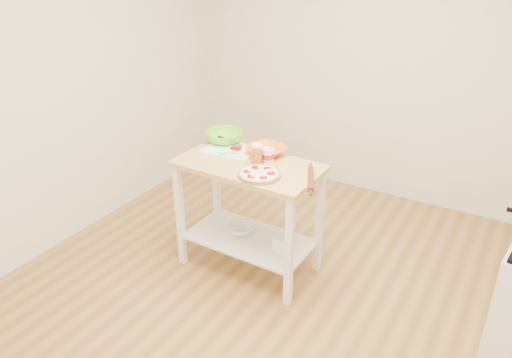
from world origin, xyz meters
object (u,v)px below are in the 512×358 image
object	(u,v)px
beer_pint	(257,155)
knife	(227,140)
yogurt_tub	(268,156)
shelf_bin	(283,243)
spatula	(228,153)
cutting_board	(231,149)
rolling_pin	(311,179)
green_bowl	(225,137)
pizza	(259,174)
shelf_glass_bowl	(242,229)
prep_island	(249,195)
orange_bowl	(266,151)

from	to	relation	value
beer_pint	knife	bearing A→B (deg)	148.77
yogurt_tub	beer_pint	bearing A→B (deg)	-120.81
knife	shelf_bin	size ratio (longest dim) A/B	2.27
spatula	beer_pint	xyz separation A→B (m)	(0.28, -0.04, 0.06)
cutting_board	rolling_pin	bearing A→B (deg)	-18.54
green_bowl	beer_pint	xyz separation A→B (m)	(0.44, -0.24, 0.03)
rolling_pin	beer_pint	bearing A→B (deg)	173.53
pizza	beer_pint	xyz separation A→B (m)	(-0.11, 0.15, 0.06)
shelf_glass_bowl	shelf_bin	bearing A→B (deg)	-7.46
yogurt_tub	rolling_pin	bearing A→B (deg)	-17.89
shelf_glass_bowl	shelf_bin	size ratio (longest dim) A/B	1.78
prep_island	green_bowl	world-z (taller)	green_bowl
spatula	shelf_glass_bowl	size ratio (longest dim) A/B	0.67
pizza	green_bowl	xyz separation A→B (m)	(-0.55, 0.39, 0.03)
cutting_board	shelf_glass_bowl	xyz separation A→B (m)	(0.15, -0.10, -0.61)
pizza	knife	bearing A→B (deg)	142.68
cutting_board	orange_bowl	bearing A→B (deg)	6.24
green_bowl	shelf_glass_bowl	distance (m)	0.75
shelf_glass_bowl	beer_pint	bearing A→B (deg)	-9.65
knife	shelf_bin	world-z (taller)	knife
pizza	orange_bowl	bearing A→B (deg)	112.10
yogurt_tub	shelf_glass_bowl	size ratio (longest dim) A/B	0.90
pizza	yogurt_tub	distance (m)	0.24
pizza	cutting_board	size ratio (longest dim) A/B	0.70
yogurt_tub	shelf_bin	xyz separation A→B (m)	(0.19, -0.10, -0.63)
orange_bowl	prep_island	bearing A→B (deg)	-100.33
spatula	yogurt_tub	distance (m)	0.33
prep_island	green_bowl	size ratio (longest dim) A/B	3.55
spatula	knife	xyz separation A→B (m)	(-0.16, 0.23, 0.00)
prep_island	beer_pint	xyz separation A→B (m)	(0.06, 0.01, 0.34)
prep_island	shelf_bin	distance (m)	0.45
prep_island	spatula	world-z (taller)	spatula
prep_island	rolling_pin	distance (m)	0.59
knife	rolling_pin	world-z (taller)	rolling_pin
yogurt_tub	knife	bearing A→B (deg)	159.08
prep_island	orange_bowl	xyz separation A→B (m)	(0.04, 0.20, 0.29)
orange_bowl	knife	bearing A→B (deg)	169.52
green_bowl	shelf_bin	size ratio (longest dim) A/B	2.53
spatula	shelf_glass_bowl	world-z (taller)	spatula
pizza	orange_bowl	world-z (taller)	orange_bowl
pizza	yogurt_tub	bearing A→B (deg)	105.11
knife	shelf_glass_bowl	size ratio (longest dim) A/B	1.28
knife	shelf_glass_bowl	world-z (taller)	knife
spatula	shelf_glass_bowl	distance (m)	0.63
yogurt_tub	rolling_pin	size ratio (longest dim) A/B	0.54
yogurt_tub	shelf_glass_bowl	xyz separation A→B (m)	(-0.20, -0.05, -0.66)
spatula	beer_pint	size ratio (longest dim) A/B	0.89
cutting_board	shelf_bin	distance (m)	0.82
cutting_board	orange_bowl	distance (m)	0.29
green_bowl	rolling_pin	world-z (taller)	green_bowl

